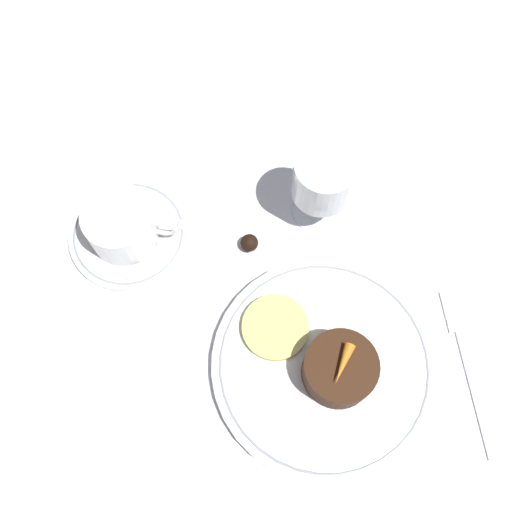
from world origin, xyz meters
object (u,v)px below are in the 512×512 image
object	(u,v)px
dinner_plate	(323,365)
coffee_cup	(121,225)
wine_glass	(326,182)
fork	(464,352)
dessert_cake	(339,369)

from	to	relation	value
dinner_plate	coffee_cup	distance (m)	0.29
dinner_plate	wine_glass	world-z (taller)	wine_glass
wine_glass	fork	size ratio (longest dim) A/B	0.58
dinner_plate	dessert_cake	bearing A→B (deg)	-29.78
coffee_cup	wine_glass	distance (m)	0.25
dessert_cake	dinner_plate	bearing A→B (deg)	150.22
coffee_cup	dessert_cake	world-z (taller)	coffee_cup
wine_glass	dessert_cake	size ratio (longest dim) A/B	1.39
wine_glass	dessert_cake	xyz separation A→B (m)	(0.03, -0.21, -0.04)
wine_glass	coffee_cup	bearing A→B (deg)	-165.64
wine_glass	dessert_cake	distance (m)	0.21
dinner_plate	wine_glass	xyz separation A→B (m)	(-0.01, 0.20, 0.07)
coffee_cup	fork	size ratio (longest dim) A/B	0.57
dinner_plate	dessert_cake	xyz separation A→B (m)	(0.02, -0.01, 0.03)
coffee_cup	dessert_cake	distance (m)	0.30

